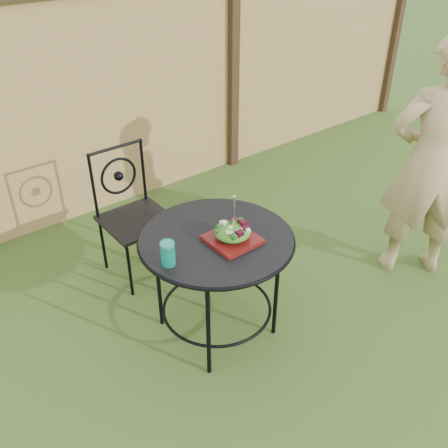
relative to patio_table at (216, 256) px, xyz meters
name	(u,v)px	position (x,y,z in m)	size (l,w,h in m)	color
ground	(286,331)	(0.33, -0.31, -0.59)	(60.00, 60.00, 0.00)	#294917
fence	(110,102)	(0.33, 1.89, 0.36)	(8.00, 0.12, 1.90)	tan
patio_table	(216,256)	(0.00, 0.00, 0.00)	(0.92, 0.92, 0.72)	black
patio_chair	(132,211)	(-0.07, 0.89, -0.08)	(0.46, 0.46, 0.95)	black
diner	(431,163)	(1.55, -0.38, 0.29)	(0.64, 0.42, 1.75)	tan
salad_plate	(232,239)	(0.05, -0.09, 0.15)	(0.27, 0.27, 0.02)	#510F0B
salad	(232,232)	(0.05, -0.09, 0.20)	(0.21, 0.21, 0.08)	#235614
fork	(234,212)	(0.06, -0.09, 0.33)	(0.01, 0.01, 0.18)	silver
drinking_glass	(168,253)	(-0.36, -0.04, 0.21)	(0.08, 0.08, 0.14)	#0B816A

